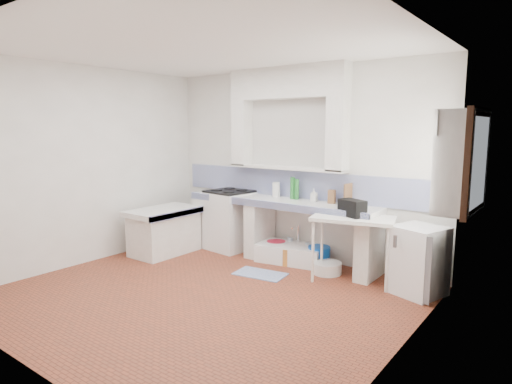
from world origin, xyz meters
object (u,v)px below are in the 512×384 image
Objects in this scene: fridge at (418,260)px; stove at (230,221)px; sink at (291,254)px; side_table at (352,249)px.

stove is at bearing -164.45° from fridge.
sink is 1.12m from side_table.
side_table is (1.05, -0.23, 0.30)m from sink.
fridge is at bearing 2.92° from stove.
side_table is at bearing 0.15° from stove.
stove is 2.23m from side_table.
sink is 1.88m from fridge.
stove is at bearing 170.00° from sink.
fridge is at bearing -9.41° from side_table.
sink is at bearing 6.10° from stove.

